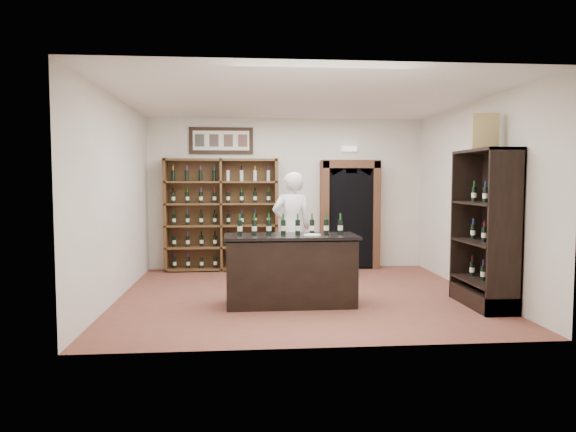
% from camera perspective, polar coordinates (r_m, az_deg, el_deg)
% --- Properties ---
extents(floor, '(5.50, 5.50, 0.00)m').
position_cam_1_polar(floor, '(8.02, 1.37, -8.78)').
color(floor, brown).
rests_on(floor, ground).
extents(ceiling, '(5.50, 5.50, 0.00)m').
position_cam_1_polar(ceiling, '(7.92, 1.41, 12.91)').
color(ceiling, white).
rests_on(ceiling, wall_back).
extents(wall_back, '(5.50, 0.04, 3.00)m').
position_cam_1_polar(wall_back, '(10.31, -0.13, 2.49)').
color(wall_back, silver).
rests_on(wall_back, ground).
extents(wall_left, '(0.04, 5.00, 3.00)m').
position_cam_1_polar(wall_left, '(8.01, -18.58, 1.83)').
color(wall_left, silver).
rests_on(wall_left, ground).
extents(wall_right, '(0.04, 5.00, 3.00)m').
position_cam_1_polar(wall_right, '(8.57, 19.99, 1.93)').
color(wall_right, silver).
rests_on(wall_right, ground).
extents(wine_shelf, '(2.20, 0.38, 2.20)m').
position_cam_1_polar(wine_shelf, '(10.14, -7.39, 0.17)').
color(wine_shelf, '#523D1C').
rests_on(wine_shelf, ground).
extents(framed_picture, '(1.25, 0.04, 0.52)m').
position_cam_1_polar(framed_picture, '(10.28, -7.43, 8.31)').
color(framed_picture, black).
rests_on(framed_picture, wall_back).
extents(arched_doorway, '(1.17, 0.35, 2.17)m').
position_cam_1_polar(arched_doorway, '(10.34, 6.87, 0.46)').
color(arched_doorway, black).
rests_on(arched_doorway, ground).
extents(emergency_light, '(0.30, 0.10, 0.10)m').
position_cam_1_polar(emergency_light, '(10.43, 6.83, 7.42)').
color(emergency_light, white).
rests_on(emergency_light, wall_back).
extents(tasting_counter, '(1.88, 0.78, 1.00)m').
position_cam_1_polar(tasting_counter, '(7.32, 0.33, -6.07)').
color(tasting_counter, black).
rests_on(tasting_counter, ground).
extents(counter_bottle_0, '(0.07, 0.07, 0.30)m').
position_cam_1_polar(counter_bottle_0, '(7.28, -5.38, -1.27)').
color(counter_bottle_0, black).
rests_on(counter_bottle_0, tasting_counter).
extents(counter_bottle_1, '(0.07, 0.07, 0.30)m').
position_cam_1_polar(counter_bottle_1, '(7.28, -3.76, -1.26)').
color(counter_bottle_1, black).
rests_on(counter_bottle_1, tasting_counter).
extents(counter_bottle_2, '(0.07, 0.07, 0.30)m').
position_cam_1_polar(counter_bottle_2, '(7.28, -2.14, -1.25)').
color(counter_bottle_2, black).
rests_on(counter_bottle_2, tasting_counter).
extents(counter_bottle_3, '(0.07, 0.07, 0.30)m').
position_cam_1_polar(counter_bottle_3, '(7.30, -0.53, -1.24)').
color(counter_bottle_3, black).
rests_on(counter_bottle_3, tasting_counter).
extents(counter_bottle_4, '(0.07, 0.07, 0.30)m').
position_cam_1_polar(counter_bottle_4, '(7.31, 1.08, -1.23)').
color(counter_bottle_4, black).
rests_on(counter_bottle_4, tasting_counter).
extents(counter_bottle_5, '(0.07, 0.07, 0.30)m').
position_cam_1_polar(counter_bottle_5, '(7.34, 2.68, -1.21)').
color(counter_bottle_5, black).
rests_on(counter_bottle_5, tasting_counter).
extents(counter_bottle_6, '(0.07, 0.07, 0.30)m').
position_cam_1_polar(counter_bottle_6, '(7.37, 4.27, -1.20)').
color(counter_bottle_6, black).
rests_on(counter_bottle_6, tasting_counter).
extents(counter_bottle_7, '(0.07, 0.07, 0.30)m').
position_cam_1_polar(counter_bottle_7, '(7.40, 5.84, -1.18)').
color(counter_bottle_7, black).
rests_on(counter_bottle_7, tasting_counter).
extents(side_cabinet, '(0.48, 1.20, 2.20)m').
position_cam_1_polar(side_cabinet, '(7.73, 21.15, -3.85)').
color(side_cabinet, black).
rests_on(side_cabinet, ground).
extents(shopkeeper, '(0.77, 0.57, 1.91)m').
position_cam_1_polar(shopkeeper, '(8.94, 0.42, -1.23)').
color(shopkeeper, silver).
rests_on(shopkeeper, ground).
extents(plate, '(0.24, 0.24, 0.02)m').
position_cam_1_polar(plate, '(7.15, 2.71, -2.13)').
color(plate, white).
rests_on(plate, tasting_counter).
extents(wine_crate, '(0.38, 0.24, 0.49)m').
position_cam_1_polar(wine_crate, '(7.70, 21.04, 8.75)').
color(wine_crate, tan).
rests_on(wine_crate, side_cabinet).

